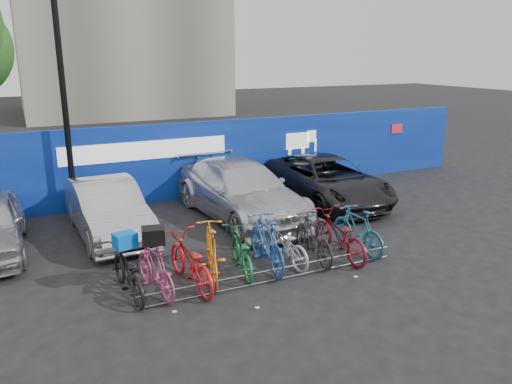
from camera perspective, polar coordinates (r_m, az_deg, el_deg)
ground at (r=10.73m, az=0.80°, el=-8.95°), size 100.00×100.00×0.00m
hoarding at (r=15.71m, az=-8.83°, el=3.49°), size 22.00×0.18×2.40m
lamppost at (r=14.25m, az=-21.09°, el=9.82°), size 0.25×0.50×6.11m
bike_rack at (r=10.18m, az=2.31°, el=-9.39°), size 5.60×0.03×0.30m
car_1 at (r=12.99m, az=-16.62°, el=-1.89°), size 1.72×4.32×1.40m
car_2 at (r=13.85m, az=-1.74°, el=0.19°), size 2.58×5.48×1.55m
car_3 at (r=15.46m, az=8.07°, el=1.39°), size 2.43×5.06×1.39m
bike_0 at (r=9.81m, az=-14.50°, el=-8.80°), size 0.80×1.92×0.98m
bike_1 at (r=9.76m, az=-11.46°, el=-8.58°), size 0.74×1.77×1.03m
bike_2 at (r=9.92m, az=-7.57°, el=-7.89°), size 0.88×2.06×1.05m
bike_3 at (r=10.22m, az=-5.12°, el=-6.79°), size 1.01×2.00×1.16m
bike_4 at (r=10.49m, az=-1.71°, el=-6.79°), size 0.93×1.85×0.93m
bike_5 at (r=10.63m, az=1.21°, el=-5.80°), size 0.72×1.97×1.16m
bike_6 at (r=10.92m, az=3.10°, el=-5.82°), size 0.82×1.87×0.95m
bike_7 at (r=11.09m, az=6.60°, el=-5.20°), size 0.67×1.84×1.08m
bike_8 at (r=11.36m, az=9.45°, el=-4.86°), size 0.71×2.01×1.05m
bike_9 at (r=11.74m, az=11.54°, el=-4.27°), size 0.60×1.80×1.06m
cargo_crate at (r=9.57m, az=-14.76°, el=-5.35°), size 0.46×0.39×0.28m
cargo_topcase at (r=9.51m, az=-11.68°, el=-4.90°), size 0.48×0.44×0.31m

